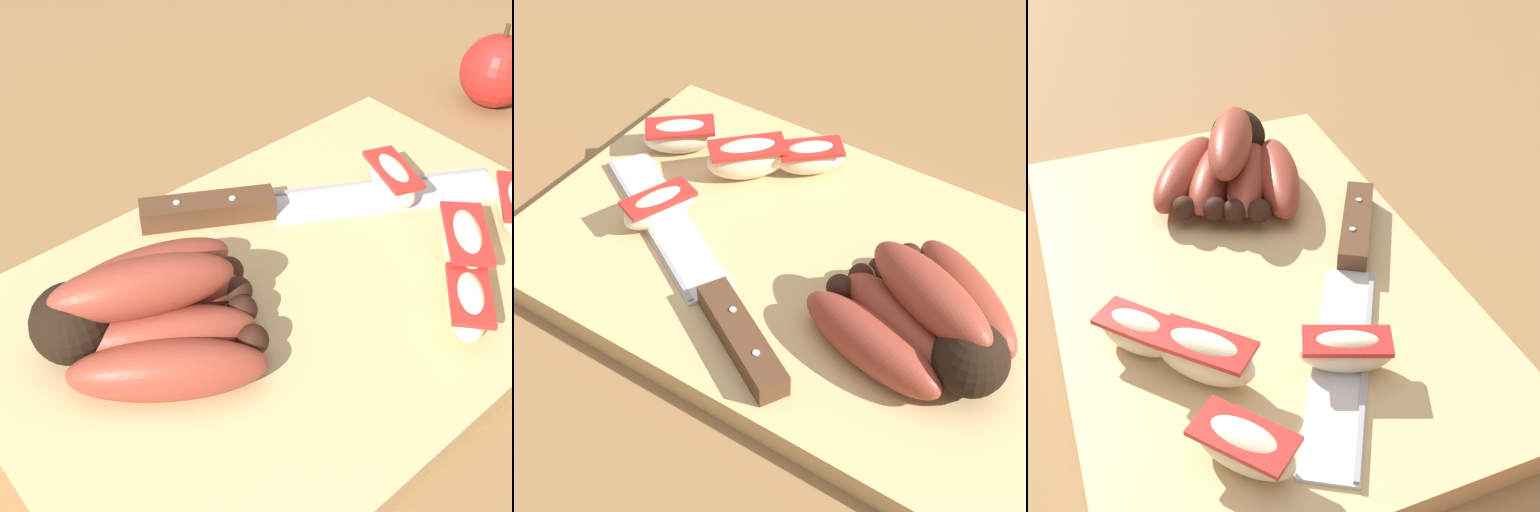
{
  "view_description": "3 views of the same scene",
  "coord_description": "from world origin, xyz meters",
  "views": [
    {
      "loc": [
        0.24,
        0.22,
        0.35
      ],
      "look_at": [
        0.02,
        -0.03,
        0.03
      ],
      "focal_mm": 47.72,
      "sensor_mm": 36.0,
      "label": 1
    },
    {
      "loc": [
        0.23,
        -0.4,
        0.46
      ],
      "look_at": [
        -0.01,
        -0.03,
        0.04
      ],
      "focal_mm": 59.19,
      "sensor_mm": 36.0,
      "label": 2
    },
    {
      "loc": [
        -0.37,
        0.11,
        0.35
      ],
      "look_at": [
        -0.02,
        -0.02,
        0.05
      ],
      "focal_mm": 47.41,
      "sensor_mm": 36.0,
      "label": 3
    }
  ],
  "objects": [
    {
      "name": "chefs_knife",
      "position": [
        -0.03,
        -0.08,
        0.03
      ],
      "size": [
        0.26,
        0.16,
        0.02
      ],
      "color": "silver",
      "rests_on": "cutting_board"
    },
    {
      "name": "apple_wedge_extra",
      "position": [
        -0.05,
        0.09,
        0.04
      ],
      "size": [
        0.06,
        0.06,
        0.03
      ],
      "color": "#F4E5C1",
      "rests_on": "cutting_board"
    },
    {
      "name": "apple_wedge_middle",
      "position": [
        -0.09,
        0.05,
        0.04
      ],
      "size": [
        0.07,
        0.07,
        0.04
      ],
      "color": "#F4E5C1",
      "rests_on": "cutting_board"
    },
    {
      "name": "apple_wedge_far",
      "position": [
        -0.11,
        -0.03,
        0.04
      ],
      "size": [
        0.04,
        0.07,
        0.03
      ],
      "color": "#F4E5C1",
      "rests_on": "cutting_board"
    },
    {
      "name": "cutting_board",
      "position": [
        0.01,
        -0.01,
        0.01
      ],
      "size": [
        0.43,
        0.28,
        0.02
      ],
      "primitive_type": "cube",
      "color": "tan",
      "rests_on": "ground_plane"
    },
    {
      "name": "apple_wedge_near",
      "position": [
        -0.15,
        0.05,
        0.04
      ],
      "size": [
        0.07,
        0.06,
        0.03
      ],
      "color": "#F4E5C1",
      "rests_on": "cutting_board"
    },
    {
      "name": "ground_plane",
      "position": [
        0.0,
        0.0,
        0.0
      ],
      "size": [
        6.0,
        6.0,
        0.0
      ],
      "primitive_type": "plane",
      "color": "olive"
    },
    {
      "name": "banana_bunch",
      "position": [
        0.11,
        -0.03,
        0.04
      ],
      "size": [
        0.15,
        0.15,
        0.07
      ],
      "color": "black",
      "rests_on": "cutting_board"
    }
  ]
}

